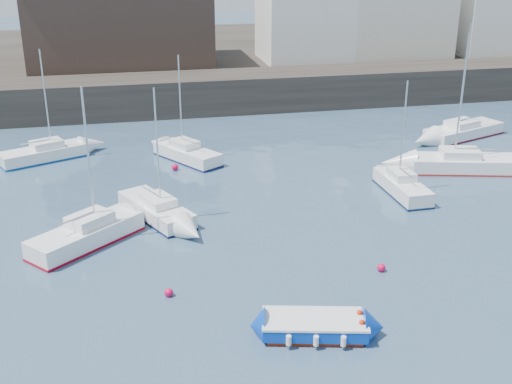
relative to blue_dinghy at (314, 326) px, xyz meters
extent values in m
plane|color=#2D4760|center=(0.12, -1.17, -0.41)|extent=(220.00, 220.00, 0.00)
cube|color=#28231E|center=(0.12, 33.83, 1.09)|extent=(90.00, 5.00, 3.00)
cube|color=#28231E|center=(0.12, 51.83, 0.99)|extent=(90.00, 32.00, 2.80)
cube|color=beige|center=(20.12, 40.83, 6.89)|extent=(10.00, 8.00, 9.00)
cube|color=white|center=(31.12, 40.33, 6.14)|extent=(9.00, 7.00, 7.50)
cube|color=white|center=(11.12, 40.33, 5.64)|extent=(8.00, 7.00, 6.50)
cube|color=#3D2D26|center=(-5.88, 41.83, 5.89)|extent=(16.00, 10.00, 7.00)
cube|color=maroon|center=(0.00, 0.00, -0.32)|extent=(3.74, 2.21, 0.17)
cube|color=#063AB1|center=(0.00, 0.00, 0.00)|extent=(4.08, 2.47, 0.48)
cube|color=white|center=(0.00, 0.00, 0.28)|extent=(4.16, 2.52, 0.09)
cube|color=white|center=(0.00, 0.00, 0.08)|extent=(3.22, 1.82, 0.43)
cube|color=#C7BB7E|center=(0.00, 0.00, 0.19)|extent=(0.53, 1.17, 0.07)
cylinder|color=white|center=(-0.74, 1.12, -0.03)|extent=(0.20, 0.20, 0.38)
cylinder|color=white|center=(-1.16, -0.66, -0.03)|extent=(0.20, 0.20, 0.38)
cylinder|color=white|center=(0.21, 0.89, -0.03)|extent=(0.20, 0.20, 0.38)
cylinder|color=white|center=(-0.21, -0.89, -0.03)|extent=(0.20, 0.20, 0.38)
cylinder|color=white|center=(1.16, 0.66, -0.03)|extent=(0.20, 0.20, 0.38)
cylinder|color=white|center=(0.74, -1.12, -0.03)|extent=(0.20, 0.20, 0.38)
cube|color=white|center=(-8.48, 9.58, 0.06)|extent=(5.60, 5.16, 0.95)
cube|color=maroon|center=(-8.48, 9.58, -0.35)|extent=(5.66, 5.21, 0.13)
cube|color=white|center=(-8.26, 9.77, 0.80)|extent=(2.44, 2.37, 0.53)
cylinder|color=silver|center=(-8.04, 9.96, 3.86)|extent=(0.11, 0.11, 6.65)
cube|color=white|center=(-4.99, 12.14, -0.01)|extent=(3.86, 5.62, 0.81)
cube|color=#0B0F3B|center=(-4.99, 12.14, -0.36)|extent=(3.90, 5.67, 0.11)
cube|color=white|center=(-4.87, 11.89, 0.62)|extent=(1.98, 2.26, 0.45)
cylinder|color=silver|center=(-4.76, 11.65, 3.50)|extent=(0.09, 0.09, 6.20)
cube|color=white|center=(9.04, 12.40, 0.03)|extent=(1.65, 4.90, 0.88)
cube|color=#0D1B3A|center=(9.04, 12.40, -0.35)|extent=(1.67, 4.95, 0.12)
cube|color=white|center=(9.04, 12.65, 0.71)|extent=(1.20, 1.73, 0.49)
cylinder|color=silver|center=(9.03, 12.89, 3.27)|extent=(0.10, 0.10, 5.60)
cube|color=white|center=(14.50, 15.25, 0.05)|extent=(7.00, 3.73, 0.93)
cube|color=maroon|center=(14.50, 15.25, -0.35)|extent=(7.07, 3.77, 0.12)
cube|color=white|center=(14.17, 15.33, 0.77)|extent=(2.66, 2.13, 0.51)
cylinder|color=silver|center=(13.85, 15.42, 4.36)|extent=(0.10, 0.10, 7.68)
cube|color=white|center=(-2.33, 20.98, 0.02)|extent=(4.22, 5.32, 0.86)
cube|color=#0F1A44|center=(-2.33, 20.98, -0.35)|extent=(4.26, 5.37, 0.11)
cube|color=white|center=(-2.47, 21.20, 0.68)|extent=(2.04, 2.22, 0.48)
cylinder|color=silver|center=(-2.61, 21.42, 3.46)|extent=(0.10, 0.10, 6.02)
cube|color=white|center=(18.25, 22.05, 0.01)|extent=(6.79, 4.23, 0.83)
cube|color=maroon|center=(18.25, 22.05, -0.36)|extent=(6.86, 4.27, 0.11)
cube|color=white|center=(17.94, 21.94, 0.65)|extent=(2.67, 2.26, 0.46)
cylinder|color=silver|center=(17.64, 21.82, 4.15)|extent=(0.09, 0.09, 7.45)
cube|color=white|center=(-11.61, 23.05, 0.01)|extent=(5.81, 3.92, 0.84)
cube|color=#0C4D9E|center=(-11.61, 23.05, -0.36)|extent=(5.87, 3.95, 0.11)
cube|color=white|center=(-11.36, 23.17, 0.66)|extent=(2.33, 2.02, 0.46)
cylinder|color=silver|center=(-11.10, 23.28, 3.63)|extent=(0.09, 0.09, 6.40)
sphere|color=#D70943|center=(-5.05, 3.94, -0.41)|extent=(0.37, 0.37, 0.37)
sphere|color=#D70943|center=(4.34, 4.08, -0.41)|extent=(0.38, 0.38, 0.38)
sphere|color=#D70943|center=(-3.32, 19.25, -0.41)|extent=(0.44, 0.44, 0.44)
camera|label=1|loc=(-6.37, -19.27, 13.40)|focal=45.00mm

